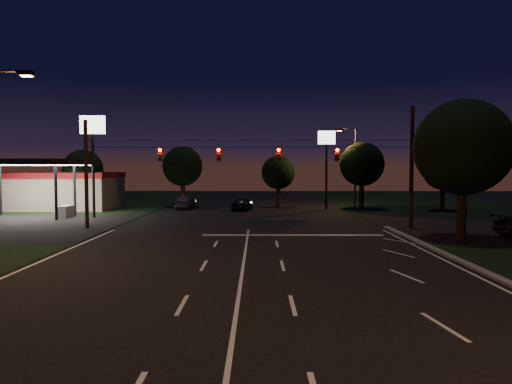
{
  "coord_description": "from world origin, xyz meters",
  "views": [
    {
      "loc": [
        0.66,
        -18.61,
        4.45
      ],
      "look_at": [
        0.56,
        9.1,
        3.0
      ],
      "focal_mm": 32.0,
      "sensor_mm": 36.0,
      "label": 1
    }
  ],
  "objects_px": {
    "utility_pole_right": "(410,228)",
    "car_oncoming_a": "(242,204)",
    "car_oncoming_b": "(186,203)",
    "tree_right_near": "(462,149)"
  },
  "relations": [
    {
      "from": "car_oncoming_a",
      "to": "car_oncoming_b",
      "type": "xyz_separation_m",
      "value": [
        -6.18,
        1.62,
        -0.04
      ]
    },
    {
      "from": "car_oncoming_a",
      "to": "car_oncoming_b",
      "type": "height_order",
      "value": "car_oncoming_a"
    },
    {
      "from": "utility_pole_right",
      "to": "tree_right_near",
      "type": "relative_size",
      "value": 1.03
    },
    {
      "from": "tree_right_near",
      "to": "car_oncoming_a",
      "type": "height_order",
      "value": "tree_right_near"
    },
    {
      "from": "utility_pole_right",
      "to": "car_oncoming_a",
      "type": "xyz_separation_m",
      "value": [
        -13.0,
        14.19,
        0.71
      ]
    },
    {
      "from": "tree_right_near",
      "to": "car_oncoming_b",
      "type": "bearing_deg",
      "value": 135.1
    },
    {
      "from": "car_oncoming_b",
      "to": "tree_right_near",
      "type": "bearing_deg",
      "value": 139.39
    },
    {
      "from": "tree_right_near",
      "to": "car_oncoming_b",
      "type": "relative_size",
      "value": 2.17
    },
    {
      "from": "tree_right_near",
      "to": "car_oncoming_b",
      "type": "height_order",
      "value": "tree_right_near"
    },
    {
      "from": "utility_pole_right",
      "to": "car_oncoming_a",
      "type": "height_order",
      "value": "utility_pole_right"
    }
  ]
}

